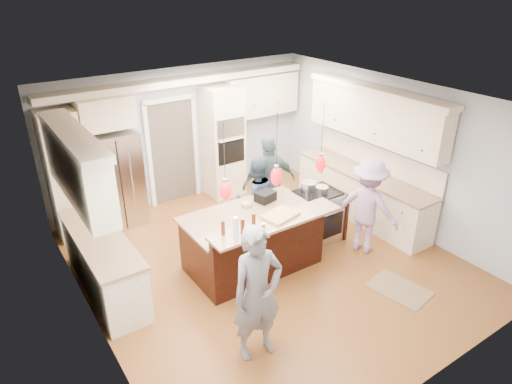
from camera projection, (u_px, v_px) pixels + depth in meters
ground_plane at (268, 262)px, 7.50m from camera, size 6.00×6.00×0.00m
room_shell at (269, 160)px, 6.71m from camera, size 5.54×6.04×2.72m
refrigerator at (115, 180)px, 8.30m from camera, size 0.90×0.70×1.80m
oven_column at (223, 142)px, 9.36m from camera, size 0.72×0.69×2.30m
back_upper_cabinets at (150, 130)px, 8.45m from camera, size 5.30×0.61×2.54m
right_counter_run at (366, 165)px, 8.49m from camera, size 0.64×3.10×2.51m
left_cabinets at (94, 229)px, 6.41m from camera, size 0.64×2.30×2.51m
kitchen_island at (253, 240)px, 7.22m from camera, size 2.10×1.46×1.12m
island_range at (317, 215)px, 8.00m from camera, size 0.82×0.71×0.92m
pendant_lights at (276, 176)px, 6.21m from camera, size 1.75×0.15×1.03m
person_bar_end at (258, 294)px, 5.38m from camera, size 0.69×0.49×1.78m
person_far_left at (256, 198)px, 7.98m from camera, size 0.83×0.71×1.48m
person_far_right at (269, 182)px, 8.25m from camera, size 1.09×0.63×1.75m
person_range_side at (368, 206)px, 7.52m from camera, size 0.97×1.22×1.65m
floor_rug at (399, 289)px, 6.87m from camera, size 0.74×0.96×0.01m
water_bottle at (236, 228)px, 5.99m from camera, size 0.09×0.09×0.32m
beer_bottle_a at (223, 228)px, 6.10m from camera, size 0.06×0.06×0.22m
beer_bottle_b at (242, 226)px, 6.13m from camera, size 0.07×0.07×0.23m
beer_bottle_c at (254, 221)px, 6.26m from camera, size 0.06×0.06×0.23m
drink_can at (263, 227)px, 6.23m from camera, size 0.07×0.07×0.11m
cutting_board at (280, 215)px, 6.59m from camera, size 0.57×0.46×0.04m
pot_large at (308, 186)px, 7.81m from camera, size 0.27×0.27×0.16m
pot_small at (322, 189)px, 7.75m from camera, size 0.23×0.23×0.11m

